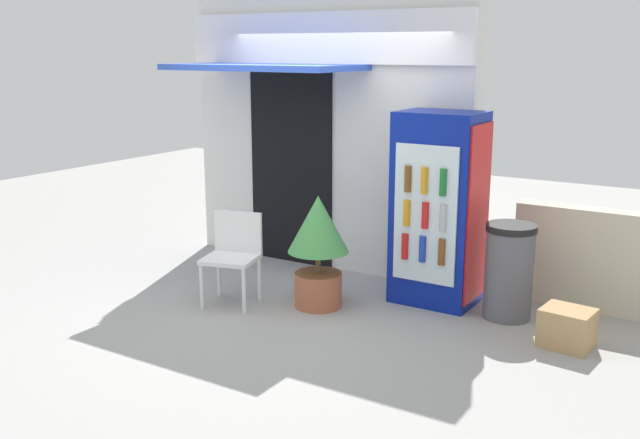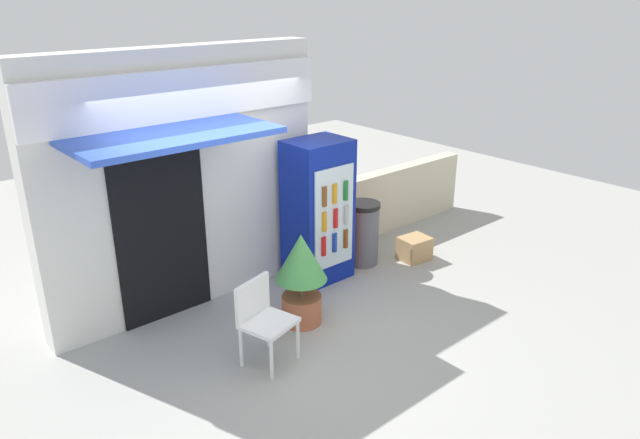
% 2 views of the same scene
% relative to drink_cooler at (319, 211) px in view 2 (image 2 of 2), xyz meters
% --- Properties ---
extents(ground, '(16.00, 16.00, 0.00)m').
position_rel_drink_cooler_xyz_m(ground, '(-1.30, -0.94, -0.90)').
color(ground, '#A3A39E').
extents(storefront_building, '(3.33, 1.29, 2.92)m').
position_rel_drink_cooler_xyz_m(storefront_building, '(-1.53, 0.50, 0.62)').
color(storefront_building, silver).
rests_on(storefront_building, ground).
extents(drink_cooler, '(0.77, 0.64, 1.80)m').
position_rel_drink_cooler_xyz_m(drink_cooler, '(0.00, 0.00, 0.00)').
color(drink_cooler, navy).
rests_on(drink_cooler, ground).
extents(plastic_chair, '(0.57, 0.54, 0.85)m').
position_rel_drink_cooler_xyz_m(plastic_chair, '(-1.61, -1.03, -0.39)').
color(plastic_chair, white).
rests_on(plastic_chair, ground).
extents(potted_plant_near_shop, '(0.56, 0.56, 1.05)m').
position_rel_drink_cooler_xyz_m(potted_plant_near_shop, '(-0.87, -0.72, -0.28)').
color(potted_plant_near_shop, '#AD5B3D').
rests_on(potted_plant_near_shop, ground).
extents(trash_bin, '(0.44, 0.44, 0.86)m').
position_rel_drink_cooler_xyz_m(trash_bin, '(0.71, -0.07, -0.47)').
color(trash_bin, '#595960').
rests_on(trash_bin, ground).
extents(stone_boundary_wall, '(2.78, 0.22, 0.94)m').
position_rel_drink_cooler_xyz_m(stone_boundary_wall, '(1.98, 0.54, -0.43)').
color(stone_boundary_wall, beige).
rests_on(stone_boundary_wall, ground).
extents(cardboard_box, '(0.42, 0.37, 0.32)m').
position_rel_drink_cooler_xyz_m(cardboard_box, '(1.33, -0.46, -0.74)').
color(cardboard_box, tan).
rests_on(cardboard_box, ground).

